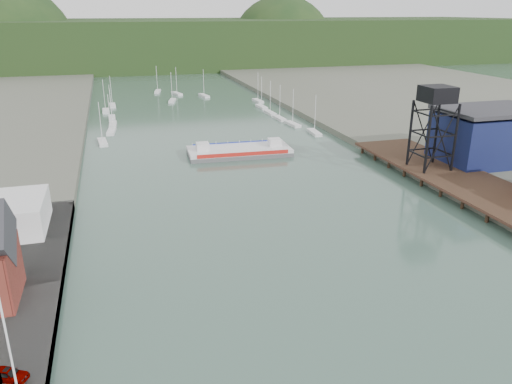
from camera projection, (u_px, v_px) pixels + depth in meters
east_pier at (481, 189)px, 87.95m from camera, size 14.00×70.00×2.45m
flagpole at (12, 361)px, 36.24m from camera, size 0.16×0.16×12.00m
lift_tower at (437, 99)px, 94.43m from camera, size 6.50×6.50×16.00m
blue_shed at (489, 136)px, 103.09m from camera, size 20.50×14.50×11.30m
marina_sailboats at (190, 111)px, 163.25m from camera, size 57.71×92.65×0.90m
distant_hills at (141, 46)px, 305.73m from camera, size 500.00×120.00×80.00m
chain_ferry at (239, 151)px, 115.07m from camera, size 23.91×10.65×3.38m
car_west_a at (8, 374)px, 42.83m from camera, size 3.73×2.71×1.18m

